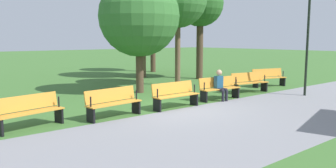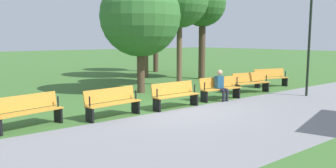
{
  "view_description": "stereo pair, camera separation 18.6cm",
  "coord_description": "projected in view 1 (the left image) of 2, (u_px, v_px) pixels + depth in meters",
  "views": [
    {
      "loc": [
        7.66,
        8.71,
        2.39
      ],
      "look_at": [
        0.0,
        -0.45,
        0.8
      ],
      "focal_mm": 36.4,
      "sensor_mm": 36.0,
      "label": 1
    },
    {
      "loc": [
        7.51,
        8.82,
        2.39
      ],
      "look_at": [
        0.0,
        -0.45,
        0.8
      ],
      "focal_mm": 36.4,
      "sensor_mm": 36.0,
      "label": 2
    }
  ],
  "objects": [
    {
      "name": "bench_2",
      "position": [
        219.0,
        88.0,
        13.41
      ],
      "size": [
        1.85,
        0.64,
        0.89
      ],
      "rotation": [
        0.0,
        0.0,
        -0.09
      ],
      "color": "orange",
      "rests_on": "ground"
    },
    {
      "name": "ground_plane",
      "position": [
        176.0,
        108.0,
        11.8
      ],
      "size": [
        120.0,
        120.0,
        0.0
      ],
      "primitive_type": "plane",
      "color": "#3D6B2D"
    },
    {
      "name": "tree_4",
      "position": [
        153.0,
        8.0,
        24.15
      ],
      "size": [
        2.78,
        2.78,
        6.02
      ],
      "color": "#4C3828",
      "rests_on": "ground"
    },
    {
      "name": "person_seated",
      "position": [
        220.0,
        84.0,
        13.22
      ],
      "size": [
        0.36,
        0.54,
        1.2
      ],
      "rotation": [
        0.0,
        0.0,
        -0.09
      ],
      "color": "navy",
      "rests_on": "ground"
    },
    {
      "name": "tree_2",
      "position": [
        139.0,
        16.0,
        14.78
      ],
      "size": [
        3.53,
        3.53,
        5.13
      ],
      "color": "#4C3828",
      "rests_on": "ground"
    },
    {
      "name": "bench_1",
      "position": [
        249.0,
        82.0,
        15.18
      ],
      "size": [
        1.87,
        0.81,
        0.89
      ],
      "rotation": [
        0.0,
        0.0,
        -0.19
      ],
      "color": "orange",
      "rests_on": "ground"
    },
    {
      "name": "bench_0",
      "position": [
        269.0,
        77.0,
        17.09
      ],
      "size": [
        1.87,
        0.96,
        0.89
      ],
      "rotation": [
        0.0,
        0.0,
        -0.28
      ],
      "color": "orange",
      "rests_on": "ground"
    },
    {
      "name": "bench_4",
      "position": [
        113.0,
        102.0,
        10.35
      ],
      "size": [
        1.85,
        0.64,
        0.89
      ],
      "rotation": [
        0.0,
        0.0,
        0.09
      ],
      "color": "orange",
      "rests_on": "ground"
    },
    {
      "name": "tree_1",
      "position": [
        142.0,
        14.0,
        20.83
      ],
      "size": [
        3.73,
        3.73,
        5.76
      ],
      "color": "brown",
      "rests_on": "ground"
    },
    {
      "name": "lamp_post",
      "position": [
        308.0,
        23.0,
        14.04
      ],
      "size": [
        0.32,
        0.32,
        4.42
      ],
      "color": "black",
      "rests_on": "ground"
    },
    {
      "name": "path_paving",
      "position": [
        237.0,
        122.0,
        9.79
      ],
      "size": [
        28.8,
        5.01,
        0.01
      ],
      "primitive_type": "cube",
      "color": "gray",
      "rests_on": "ground"
    },
    {
      "name": "tree_0",
      "position": [
        200.0,
        4.0,
        19.88
      ],
      "size": [
        2.72,
        2.72,
        5.81
      ],
      "color": "#4C3828",
      "rests_on": "ground"
    },
    {
      "name": "bench_3",
      "position": [
        175.0,
        94.0,
        11.79
      ],
      "size": [
        1.81,
        0.47,
        0.89
      ],
      "color": "orange",
      "rests_on": "ground"
    },
    {
      "name": "bench_5",
      "position": [
        29.0,
        111.0,
        9.1
      ],
      "size": [
        1.87,
        0.81,
        0.89
      ],
      "rotation": [
        0.0,
        0.0,
        0.19
      ],
      "color": "orange",
      "rests_on": "ground"
    }
  ]
}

